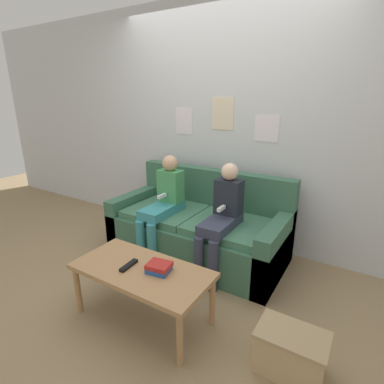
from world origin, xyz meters
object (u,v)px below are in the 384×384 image
Objects in this scene: couch at (199,229)px; storage_box at (290,352)px; coffee_table at (142,274)px; person_left at (163,203)px; person_right at (222,216)px; tv_remote at (129,265)px.

couch is 1.55m from storage_box.
storage_box is (1.21, -0.97, -0.14)m from couch.
couch reaches higher than coffee_table.
person_left is (-0.30, -0.21, 0.30)m from couch.
couch is 0.51m from person_right.
storage_box is at bearing 5.38° from coffee_table.
couch is 1.74× the size of coffee_table.
couch reaches higher than tv_remote.
person_right is at bearing 138.30° from storage_box.
coffee_table is 1.10m from storage_box.
tv_remote is (0.04, -1.10, 0.15)m from couch.
tv_remote reaches higher than storage_box.
couch is 1.11m from tv_remote.
tv_remote is at bearing -109.44° from person_right.
person_left is 0.66m from person_right.
coffee_table is 0.98× the size of person_left.
couch is at bearing 141.30° from storage_box.
coffee_table is at bearing -82.61° from couch.
person_right is at bearing -0.08° from person_left.
coffee_table is at bearing 14.36° from tv_remote.
person_left is 2.54× the size of storage_box.
couch is 1.08m from coffee_table.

